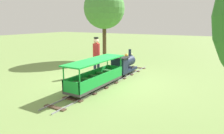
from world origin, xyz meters
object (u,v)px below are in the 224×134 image
object	(u,v)px
passenger_car	(96,77)
conductor_person	(96,53)
locomotive	(124,64)
oak_tree_near	(104,9)

from	to	relation	value
passenger_car	conductor_person	bearing A→B (deg)	123.37
locomotive	oak_tree_near	world-z (taller)	oak_tree_near
locomotive	passenger_car	world-z (taller)	locomotive
passenger_car	locomotive	bearing A→B (deg)	90.00
locomotive	oak_tree_near	bearing A→B (deg)	133.49
passenger_car	conductor_person	world-z (taller)	conductor_person
locomotive	oak_tree_near	size ratio (longest dim) A/B	0.34
locomotive	conductor_person	bearing A→B (deg)	-156.88
conductor_person	passenger_car	bearing A→B (deg)	-56.63
conductor_person	oak_tree_near	bearing A→B (deg)	116.71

